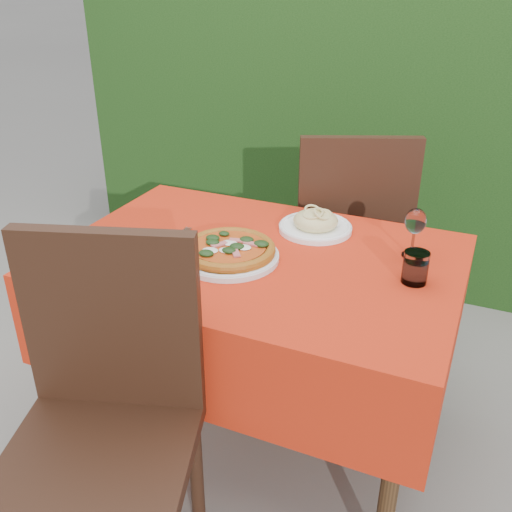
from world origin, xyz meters
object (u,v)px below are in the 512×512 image
at_px(chair_near, 105,407).
at_px(pasta_plate, 315,224).
at_px(chair_far, 350,231).
at_px(wine_glass, 415,223).
at_px(pizza_plate, 229,251).
at_px(fork, 173,241).
at_px(water_glass, 415,269).

bearing_deg(chair_near, pasta_plate, 55.84).
relative_size(chair_far, wine_glass, 6.27).
xyz_separation_m(chair_far, pizza_plate, (-0.20, -0.73, 0.20)).
bearing_deg(fork, pasta_plate, 31.18).
distance_m(pasta_plate, water_glass, 0.44).
distance_m(water_glass, fork, 0.78).
height_order(pizza_plate, wine_glass, wine_glass).
height_order(chair_near, water_glass, chair_near).
bearing_deg(water_glass, wine_glass, 102.36).
distance_m(chair_near, water_glass, 0.92).
height_order(chair_far, fork, chair_far).
bearing_deg(chair_near, fork, 86.02).
bearing_deg(water_glass, chair_near, -134.36).
bearing_deg(pizza_plate, chair_far, 74.66).
distance_m(chair_far, pasta_plate, 0.46).
bearing_deg(fork, water_glass, 0.02).
xyz_separation_m(pasta_plate, water_glass, (0.37, -0.23, 0.02)).
height_order(chair_far, pasta_plate, chair_far).
height_order(water_glass, fork, water_glass).
xyz_separation_m(water_glass, wine_glass, (-0.04, 0.17, 0.07)).
height_order(chair_near, wine_glass, chair_near).
relative_size(chair_near, wine_glass, 6.31).
height_order(chair_near, pizza_plate, chair_near).
bearing_deg(wine_glass, chair_near, -126.16).
height_order(chair_far, pizza_plate, chair_far).
bearing_deg(pasta_plate, pizza_plate, -119.25).
relative_size(chair_near, water_glass, 10.59).
bearing_deg(pizza_plate, fork, 169.64).
xyz_separation_m(chair_near, water_glass, (0.63, 0.64, 0.21)).
relative_size(chair_far, fork, 5.00).
distance_m(chair_near, fork, 0.64).
xyz_separation_m(chair_far, fork, (-0.43, -0.69, 0.17)).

